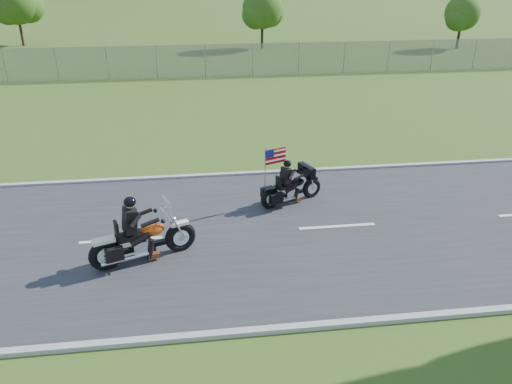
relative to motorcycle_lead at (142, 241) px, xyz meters
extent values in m
plane|color=#394F18|center=(1.31, 1.02, -0.58)|extent=(420.00, 420.00, 0.00)
cube|color=#28282B|center=(1.31, 1.02, -0.56)|extent=(120.00, 8.00, 0.04)
cube|color=#9E9B93|center=(1.31, 5.07, -0.53)|extent=(120.00, 0.18, 0.12)
cube|color=#9E9B93|center=(1.31, -3.03, -0.53)|extent=(120.00, 0.18, 0.12)
cube|color=gray|center=(-3.69, 21.02, 0.42)|extent=(60.00, 0.03, 2.00)
cylinder|color=#382316|center=(7.31, 31.02, 0.68)|extent=(0.22, 0.22, 2.52)
sphere|color=#2B4D14|center=(7.31, 31.02, 2.57)|extent=(3.20, 3.20, 3.20)
sphere|color=#2B4D14|center=(7.95, 31.50, 2.21)|extent=(2.40, 2.40, 2.40)
sphere|color=#2B4D14|center=(6.75, 30.62, 2.12)|extent=(2.24, 2.24, 2.24)
cylinder|color=#382316|center=(-12.69, 35.02, 0.82)|extent=(0.22, 0.22, 2.80)
sphere|color=#2B4D14|center=(-12.69, 35.02, 2.92)|extent=(3.60, 3.60, 3.60)
sphere|color=#2B4D14|center=(-11.97, 35.56, 2.52)|extent=(2.70, 2.70, 2.70)
sphere|color=#2B4D14|center=(-13.32, 34.57, 2.42)|extent=(2.52, 2.52, 2.52)
cylinder|color=#382316|center=(23.31, 29.02, 0.54)|extent=(0.22, 0.22, 2.24)
sphere|color=#2B4D14|center=(23.31, 29.02, 2.22)|extent=(2.80, 2.80, 2.80)
sphere|color=#2B4D14|center=(23.87, 29.44, 1.90)|extent=(2.10, 2.10, 2.10)
sphere|color=#2B4D14|center=(22.82, 28.67, 1.82)|extent=(1.96, 1.96, 1.96)
torus|color=black|center=(0.94, 0.34, -0.16)|extent=(0.85, 0.47, 0.83)
torus|color=black|center=(-0.85, -0.31, -0.16)|extent=(0.85, 0.47, 0.83)
ellipsoid|color=#C8450E|center=(0.27, 0.10, 0.25)|extent=(0.71, 0.55, 0.31)
cube|color=black|center=(-0.27, -0.10, 0.20)|extent=(0.69, 0.53, 0.13)
cube|color=black|center=(-0.22, -0.08, 0.64)|extent=(0.40, 0.51, 0.62)
sphere|color=black|center=(-0.17, -0.06, 1.12)|extent=(0.39, 0.39, 0.30)
cube|color=silver|center=(0.70, 0.25, 0.78)|extent=(0.22, 0.50, 0.45)
torus|color=black|center=(5.01, 3.00, -0.24)|extent=(0.67, 0.40, 0.66)
torus|color=black|center=(3.61, 2.43, -0.24)|extent=(0.67, 0.40, 0.66)
ellipsoid|color=black|center=(4.49, 2.79, 0.09)|extent=(0.57, 0.45, 0.25)
cube|color=black|center=(4.07, 2.62, 0.05)|extent=(0.56, 0.43, 0.11)
cube|color=black|center=(4.11, 2.63, 0.40)|extent=(0.33, 0.41, 0.49)
sphere|color=black|center=(4.15, 2.65, 0.78)|extent=(0.31, 0.31, 0.24)
cube|color=black|center=(4.81, 2.92, 0.40)|extent=(0.45, 0.73, 0.36)
cube|color=#B70C11|center=(3.79, 2.70, 1.02)|extent=(0.67, 0.29, 0.46)
camera|label=1|loc=(1.47, -10.94, 6.41)|focal=35.00mm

